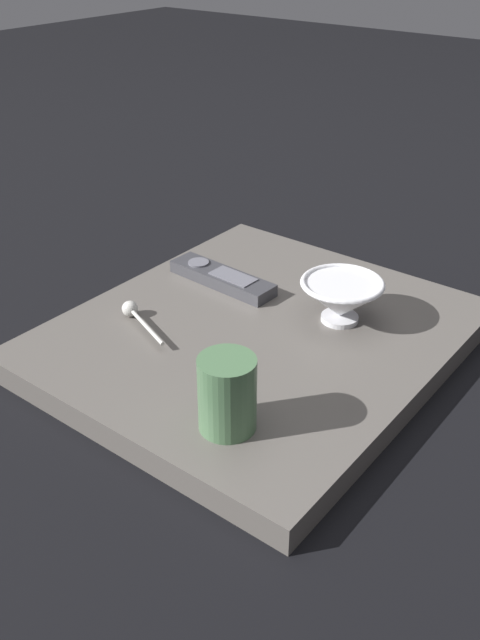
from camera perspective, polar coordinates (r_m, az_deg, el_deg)
ground_plane at (r=1.06m, az=1.39°, el=-2.34°), size 6.00×6.00×0.00m
table at (r=1.05m, az=1.41°, el=-1.48°), size 0.52×0.60×0.04m
cereal_bowl at (r=1.05m, az=8.26°, el=1.77°), size 0.13×0.13×0.07m
coffee_mug at (r=0.83m, az=-1.05°, el=-6.06°), size 0.07×0.07×0.10m
teaspoon at (r=1.07m, az=-8.71°, el=0.64°), size 0.12×0.06×0.03m
tv_remote_near at (r=1.16m, az=-1.48°, el=3.46°), size 0.20×0.06×0.02m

